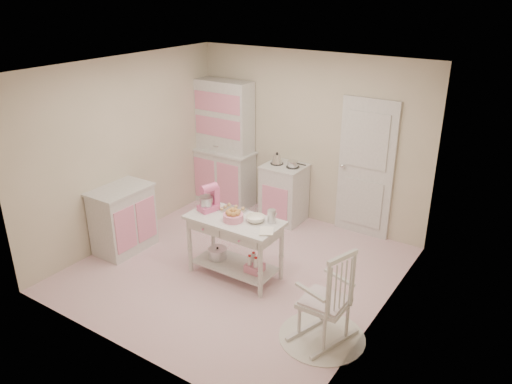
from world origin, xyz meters
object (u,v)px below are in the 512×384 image
hutch (223,144)px  bread_basket (233,217)px  rocking_chair (325,294)px  work_table (235,247)px  stand_mixer (208,198)px  stove (284,193)px  base_cabinet (123,219)px

hutch → bread_basket: size_ratio=8.32×
rocking_chair → work_table: bearing=179.4°
work_table → bread_basket: bread_basket is taller
hutch → stand_mixer: 2.07m
stand_mixer → rocking_chair: bearing=1.8°
stove → rocking_chair: bearing=-51.3°
work_table → stand_mixer: 0.71m
base_cabinet → work_table: 1.72m
work_table → stand_mixer: (-0.42, 0.02, 0.57)m
rocking_chair → bread_basket: (-1.47, 0.45, 0.30)m
base_cabinet → rocking_chair: 3.19m
base_cabinet → work_table: base_cabinet is taller
hutch → rocking_chair: size_ratio=1.89×
rocking_chair → hutch: bearing=160.6°
hutch → stove: size_ratio=2.26×
base_cabinet → stand_mixer: stand_mixer is taller
hutch → base_cabinet: (-0.19, -2.08, -0.58)m
work_table → bread_basket: bearing=-68.2°
base_cabinet → stove: bearing=55.6°
rocking_chair → work_table: (-1.49, 0.50, -0.15)m
stove → work_table: bearing=-80.1°
work_table → stand_mixer: bearing=177.3°
stand_mixer → bread_basket: 0.46m
work_table → stove: bearing=99.9°
bread_basket → stand_mixer: bearing=171.0°
hutch → rocking_chair: bearing=-37.4°
rocking_chair → work_table: rocking_chair is taller
stove → rocking_chair: size_ratio=0.84×
stand_mixer → bread_basket: size_ratio=1.36×
rocking_chair → bread_basket: size_ratio=4.40×
rocking_chair → base_cabinet: bearing=-165.7°
hutch → bread_basket: 2.39m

